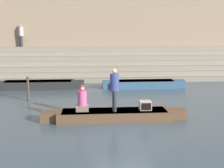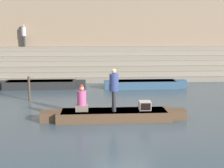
{
  "view_description": "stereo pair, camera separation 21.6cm",
  "coord_description": "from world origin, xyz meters",
  "px_view_note": "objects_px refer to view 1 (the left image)",
  "views": [
    {
      "loc": [
        -1.51,
        -12.38,
        3.68
      ],
      "look_at": [
        -0.39,
        1.26,
        1.3
      ],
      "focal_mm": 50.0,
      "sensor_mm": 36.0,
      "label": 1
    },
    {
      "loc": [
        -1.29,
        -12.39,
        3.68
      ],
      "look_at": [
        -0.39,
        1.26,
        1.3
      ],
      "focal_mm": 50.0,
      "sensor_mm": 36.0,
      "label": 2
    }
  ],
  "objects_px": {
    "person_on_steps": "(21,34)",
    "tv_set": "(145,105)",
    "person_rowing": "(82,101)",
    "person_standing": "(114,87)",
    "rowboat_main": "(114,115)",
    "moored_boat_distant": "(144,84)",
    "moored_boat_shore": "(38,85)",
    "mooring_post": "(28,89)"
  },
  "relations": [
    {
      "from": "moored_boat_distant",
      "to": "mooring_post",
      "type": "bearing_deg",
      "value": -149.81
    },
    {
      "from": "moored_boat_distant",
      "to": "mooring_post",
      "type": "xyz_separation_m",
      "value": [
        -6.72,
        -3.14,
        0.38
      ]
    },
    {
      "from": "person_standing",
      "to": "person_rowing",
      "type": "distance_m",
      "value": 1.43
    },
    {
      "from": "person_rowing",
      "to": "person_on_steps",
      "type": "height_order",
      "value": "person_on_steps"
    },
    {
      "from": "tv_set",
      "to": "mooring_post",
      "type": "xyz_separation_m",
      "value": [
        -5.48,
        3.87,
        0.05
      ]
    },
    {
      "from": "rowboat_main",
      "to": "mooring_post",
      "type": "height_order",
      "value": "mooring_post"
    },
    {
      "from": "rowboat_main",
      "to": "tv_set",
      "type": "bearing_deg",
      "value": 2.58
    },
    {
      "from": "tv_set",
      "to": "mooring_post",
      "type": "bearing_deg",
      "value": 151.44
    },
    {
      "from": "rowboat_main",
      "to": "person_standing",
      "type": "bearing_deg",
      "value": -90.8
    },
    {
      "from": "rowboat_main",
      "to": "moored_boat_distant",
      "type": "distance_m",
      "value": 7.47
    },
    {
      "from": "person_standing",
      "to": "person_rowing",
      "type": "xyz_separation_m",
      "value": [
        -1.31,
        0.1,
        -0.57
      ]
    },
    {
      "from": "moored_boat_shore",
      "to": "tv_set",
      "type": "bearing_deg",
      "value": -57.47
    },
    {
      "from": "person_standing",
      "to": "person_on_steps",
      "type": "distance_m",
      "value": 14.39
    },
    {
      "from": "moored_boat_distant",
      "to": "rowboat_main",
      "type": "bearing_deg",
      "value": -104.65
    },
    {
      "from": "rowboat_main",
      "to": "person_rowing",
      "type": "distance_m",
      "value": 1.46
    },
    {
      "from": "person_rowing",
      "to": "tv_set",
      "type": "bearing_deg",
      "value": -0.59
    },
    {
      "from": "moored_boat_distant",
      "to": "mooring_post",
      "type": "distance_m",
      "value": 7.43
    },
    {
      "from": "tv_set",
      "to": "person_on_steps",
      "type": "xyz_separation_m",
      "value": [
        -7.49,
        12.73,
        2.78
      ]
    },
    {
      "from": "rowboat_main",
      "to": "person_rowing",
      "type": "xyz_separation_m",
      "value": [
        -1.32,
        0.02,
        0.62
      ]
    },
    {
      "from": "rowboat_main",
      "to": "mooring_post",
      "type": "distance_m",
      "value": 5.73
    },
    {
      "from": "moored_boat_distant",
      "to": "person_on_steps",
      "type": "xyz_separation_m",
      "value": [
        -8.73,
        5.72,
        3.11
      ]
    },
    {
      "from": "moored_boat_shore",
      "to": "person_on_steps",
      "type": "relative_size",
      "value": 3.33
    },
    {
      "from": "person_standing",
      "to": "moored_boat_distant",
      "type": "distance_m",
      "value": 7.64
    },
    {
      "from": "person_on_steps",
      "to": "tv_set",
      "type": "bearing_deg",
      "value": -41.24
    },
    {
      "from": "tv_set",
      "to": "moored_boat_shore",
      "type": "height_order",
      "value": "tv_set"
    },
    {
      "from": "rowboat_main",
      "to": "person_rowing",
      "type": "bearing_deg",
      "value": -179.0
    },
    {
      "from": "person_rowing",
      "to": "moored_boat_distant",
      "type": "xyz_separation_m",
      "value": [
        3.85,
        7.01,
        -0.58
      ]
    },
    {
      "from": "person_rowing",
      "to": "person_on_steps",
      "type": "distance_m",
      "value": 13.87
    },
    {
      "from": "person_standing",
      "to": "moored_boat_distant",
      "type": "bearing_deg",
      "value": 61.38
    },
    {
      "from": "moored_boat_shore",
      "to": "moored_boat_distant",
      "type": "xyz_separation_m",
      "value": [
        6.72,
        -0.33,
        0.0
      ]
    },
    {
      "from": "person_rowing",
      "to": "mooring_post",
      "type": "distance_m",
      "value": 4.83
    },
    {
      "from": "rowboat_main",
      "to": "moored_boat_shore",
      "type": "height_order",
      "value": "moored_boat_shore"
    },
    {
      "from": "rowboat_main",
      "to": "person_rowing",
      "type": "height_order",
      "value": "person_rowing"
    },
    {
      "from": "moored_boat_shore",
      "to": "person_rowing",
      "type": "bearing_deg",
      "value": -72.87
    },
    {
      "from": "rowboat_main",
      "to": "person_standing",
      "type": "xyz_separation_m",
      "value": [
        -0.0,
        -0.08,
        1.19
      ]
    },
    {
      "from": "moored_boat_shore",
      "to": "person_standing",
      "type": "bearing_deg",
      "value": -64.88
    },
    {
      "from": "person_on_steps",
      "to": "person_rowing",
      "type": "bearing_deg",
      "value": -50.74
    },
    {
      "from": "rowboat_main",
      "to": "person_standing",
      "type": "distance_m",
      "value": 1.19
    },
    {
      "from": "person_standing",
      "to": "moored_boat_shore",
      "type": "relative_size",
      "value": 0.3
    },
    {
      "from": "person_standing",
      "to": "moored_boat_distant",
      "type": "relative_size",
      "value": 0.33
    },
    {
      "from": "rowboat_main",
      "to": "person_on_steps",
      "type": "distance_m",
      "value": 14.52
    },
    {
      "from": "person_standing",
      "to": "moored_boat_shore",
      "type": "distance_m",
      "value": 8.62
    }
  ]
}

